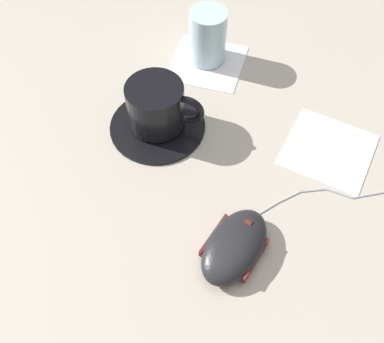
% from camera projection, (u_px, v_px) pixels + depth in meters
% --- Properties ---
extents(ground_plane, '(3.00, 3.00, 0.00)m').
position_uv_depth(ground_plane, '(219.00, 136.00, 0.66)').
color(ground_plane, '#B2A899').
extents(saucer, '(0.15, 0.15, 0.01)m').
position_uv_depth(saucer, '(158.00, 125.00, 0.67)').
color(saucer, black).
rests_on(saucer, ground).
extents(coffee_cup, '(0.11, 0.09, 0.07)m').
position_uv_depth(coffee_cup, '(157.00, 106.00, 0.64)').
color(coffee_cup, black).
rests_on(coffee_cup, saucer).
extents(computer_mouse, '(0.08, 0.12, 0.03)m').
position_uv_depth(computer_mouse, '(235.00, 246.00, 0.54)').
color(computer_mouse, black).
rests_on(computer_mouse, ground).
extents(mouse_cable, '(0.13, 0.17, 0.00)m').
position_uv_depth(mouse_cable, '(328.00, 196.00, 0.60)').
color(mouse_cable, gray).
rests_on(mouse_cable, ground).
extents(napkin_under_glass, '(0.16, 0.16, 0.00)m').
position_uv_depth(napkin_under_glass, '(207.00, 63.00, 0.76)').
color(napkin_under_glass, white).
rests_on(napkin_under_glass, ground).
extents(drinking_glass, '(0.06, 0.06, 0.09)m').
position_uv_depth(drinking_glass, '(208.00, 36.00, 0.72)').
color(drinking_glass, silver).
rests_on(drinking_glass, napkin_under_glass).
extents(napkin_spare, '(0.15, 0.15, 0.00)m').
position_uv_depth(napkin_spare, '(329.00, 150.00, 0.65)').
color(napkin_spare, silver).
rests_on(napkin_spare, ground).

